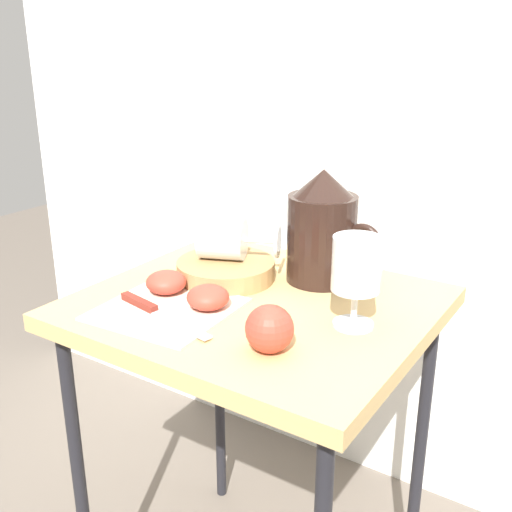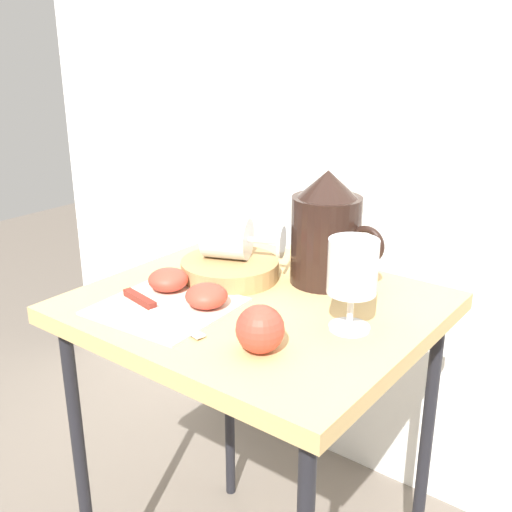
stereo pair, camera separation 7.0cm
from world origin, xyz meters
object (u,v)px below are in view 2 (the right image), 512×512
at_px(knife, 150,306).
at_px(basket_tray, 230,269).
at_px(apple_half_left, 168,280).
at_px(table, 256,334).
at_px(apple_half_right, 207,296).
at_px(pitcher, 326,238).
at_px(wine_glass_tipped_near, 229,238).
at_px(wine_glass_upright, 352,272).
at_px(apple_whole, 260,329).

bearing_deg(knife, basket_tray, 86.45).
distance_m(basket_tray, apple_half_left, 0.12).
relative_size(table, knife, 3.18).
bearing_deg(apple_half_right, apple_half_left, 172.94).
distance_m(pitcher, apple_half_left, 0.29).
height_order(table, wine_glass_tipped_near, wine_glass_tipped_near).
bearing_deg(table, wine_glass_upright, -0.89).
bearing_deg(apple_half_right, wine_glass_tipped_near, 115.54).
bearing_deg(pitcher, wine_glass_tipped_near, -153.21).
height_order(table, apple_whole, apple_whole).
distance_m(apple_whole, knife, 0.23).
bearing_deg(knife, apple_half_left, 113.32).
bearing_deg(apple_whole, wine_glass_upright, 64.24).
bearing_deg(wine_glass_upright, basket_tray, 169.15).
xyz_separation_m(apple_half_left, apple_half_right, (0.10, -0.01, 0.00)).
bearing_deg(table, wine_glass_tipped_near, 150.42).
bearing_deg(wine_glass_tipped_near, wine_glass_upright, -12.63).
bearing_deg(basket_tray, apple_whole, -41.74).
height_order(basket_tray, wine_glass_upright, wine_glass_upright).
relative_size(pitcher, wine_glass_tipped_near, 1.27).
xyz_separation_m(apple_half_right, knife, (-0.07, -0.06, -0.01)).
bearing_deg(pitcher, apple_whole, -77.10).
height_order(wine_glass_upright, wine_glass_tipped_near, wine_glass_upright).
xyz_separation_m(basket_tray, apple_whole, (0.21, -0.19, 0.02)).
xyz_separation_m(wine_glass_tipped_near, apple_whole, (0.22, -0.20, -0.04)).
bearing_deg(wine_glass_tipped_near, apple_whole, -42.11).
height_order(apple_whole, knife, apple_whole).
relative_size(apple_half_left, apple_whole, 1.00).
bearing_deg(wine_glass_upright, knife, -154.99).
relative_size(wine_glass_upright, apple_half_left, 2.06).
relative_size(table, apple_half_right, 9.69).
xyz_separation_m(table, wine_glass_tipped_near, (-0.11, 0.06, 0.14)).
distance_m(table, apple_half_left, 0.18).
relative_size(apple_whole, knife, 0.33).
bearing_deg(table, pitcher, 70.85).
bearing_deg(wine_glass_tipped_near, apple_half_left, -104.84).
distance_m(wine_glass_upright, wine_glass_tipped_near, 0.30).
bearing_deg(table, apple_half_left, -155.43).
bearing_deg(basket_tray, wine_glass_tipped_near, 130.67).
relative_size(wine_glass_upright, apple_whole, 2.06).
relative_size(apple_half_right, apple_whole, 1.00).
bearing_deg(knife, pitcher, 60.21).
relative_size(apple_half_right, knife, 0.33).
xyz_separation_m(wine_glass_upright, apple_half_right, (-0.22, -0.08, -0.07)).
distance_m(table, basket_tray, 0.14).
height_order(pitcher, wine_glass_tipped_near, pitcher).
distance_m(wine_glass_tipped_near, apple_half_left, 0.14).
distance_m(table, pitcher, 0.21).
height_order(table, apple_half_right, apple_half_right).
relative_size(table, apple_half_left, 9.69).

